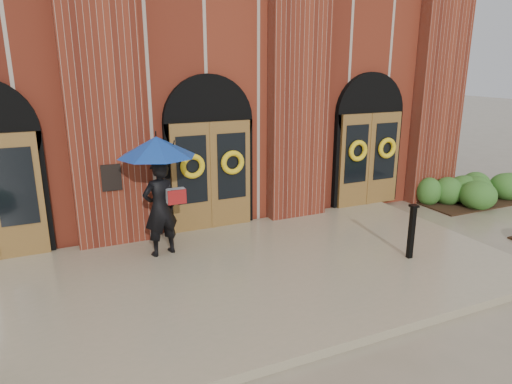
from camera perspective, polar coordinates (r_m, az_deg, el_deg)
ground at (r=8.71m, az=0.64°, el=-10.92°), size 90.00×90.00×0.00m
landing at (r=8.80m, az=0.22°, el=-10.08°), size 10.00×5.30×0.15m
church_building at (r=16.17m, az=-13.05°, el=13.95°), size 16.20×12.53×7.00m
man_with_umbrella at (r=9.10m, az=-12.11°, el=2.29°), size 1.85×1.85×2.42m
metal_post at (r=9.55m, az=18.88°, el=-4.56°), size 0.16×0.16×1.11m
hedge_wall_right at (r=14.64m, az=25.74°, el=0.21°), size 2.93×1.17×0.75m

